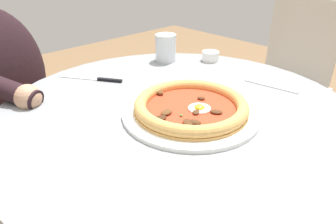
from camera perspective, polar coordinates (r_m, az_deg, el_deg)
name	(u,v)px	position (r m, az deg, el deg)	size (l,w,h in m)	color
dining_table	(177,151)	(0.86, 1.59, -7.26)	(0.92, 0.92, 0.73)	gray
pizza_on_plate	(190,108)	(0.75, 4.09, 0.72)	(0.34, 0.34, 0.04)	white
water_glass	(166,50)	(1.12, -0.44, 11.50)	(0.07, 0.07, 0.09)	silver
steak_knife	(100,79)	(0.98, -12.55, 5.91)	(0.18, 0.12, 0.01)	silver
ramekin_capers	(210,56)	(1.14, 7.87, 10.30)	(0.06, 0.06, 0.03)	white
fork_utensil	(271,86)	(0.96, 18.53, 4.52)	(0.16, 0.03, 0.00)	#BCBCC1
diner_person	(9,128)	(1.28, -27.37, -2.73)	(0.57, 0.45, 1.11)	#282833
cafe_chair_spare_near	(291,74)	(1.71, 21.88, 6.63)	(0.43, 0.43, 0.88)	beige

